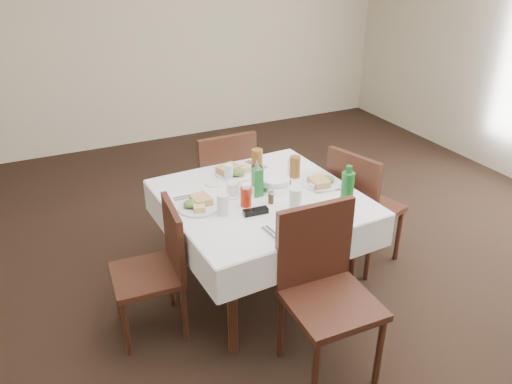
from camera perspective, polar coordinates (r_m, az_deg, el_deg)
ground_plane at (r=3.58m, az=5.25°, el=-12.18°), size 7.00×7.00×0.00m
room_shell at (r=2.83m, az=6.75°, el=15.75°), size 6.04×7.04×2.80m
dining_table at (r=3.28m, az=0.59°, el=-1.79°), size 1.28×1.28×0.76m
chair_north at (r=3.94m, az=-3.80°, el=1.28°), size 0.46×0.46×0.96m
chair_south at (r=2.83m, az=7.69°, el=-10.05°), size 0.48×0.48×0.99m
chair_east at (r=3.72m, az=11.73°, el=-1.10°), size 0.55×0.55×0.94m
chair_west at (r=3.13m, az=-10.98°, el=-7.90°), size 0.43×0.43×0.86m
meal_north at (r=3.52m, az=-2.47°, el=2.35°), size 0.29×0.29×0.06m
meal_south at (r=2.95m, az=4.59°, el=-3.09°), size 0.23×0.23×0.05m
meal_east at (r=3.41m, az=7.46°, el=1.19°), size 0.27×0.27×0.06m
meal_west at (r=3.11m, az=-6.63°, el=-1.40°), size 0.26×0.26×0.06m
side_plate_a at (r=3.42m, az=-4.67°, el=1.09°), size 0.15×0.15×0.01m
side_plate_b at (r=3.19m, az=6.16°, el=-0.91°), size 0.18×0.18×0.01m
water_n at (r=3.44m, az=-3.15°, el=2.27°), size 0.06×0.06×0.11m
water_s at (r=3.06m, az=4.53°, el=-0.80°), size 0.08×0.08×0.14m
water_e at (r=3.50m, az=4.20°, el=2.86°), size 0.07×0.07×0.13m
water_w at (r=3.01m, az=-3.79°, el=-1.43°), size 0.07×0.07×0.13m
iced_tea_a at (r=3.56m, az=0.12°, el=3.64°), size 0.08×0.08×0.17m
iced_tea_b at (r=3.48m, az=4.47°, el=2.90°), size 0.07×0.07×0.15m
bread_basket at (r=3.34m, az=2.10°, el=1.07°), size 0.23×0.23×0.08m
oil_cruet_dark at (r=3.26m, az=0.10°, el=1.66°), size 0.05×0.05×0.23m
oil_cruet_green at (r=3.20m, az=0.17°, el=1.27°), size 0.06×0.06×0.24m
ketchup_bottle at (r=3.09m, az=-1.17°, el=-0.45°), size 0.07×0.07×0.15m
salt_shaker at (r=3.22m, az=-0.12°, el=0.16°), size 0.03×0.03×0.08m
pepper_shaker at (r=3.13m, az=1.72°, el=-0.63°), size 0.04×0.04×0.08m
coffee_mug at (r=3.23m, az=-2.67°, el=0.26°), size 0.14×0.13×0.09m
sunglasses at (r=3.02m, az=-0.05°, el=-2.24°), size 0.16×0.06×0.03m
green_bottle at (r=3.07m, az=10.38°, el=0.17°), size 0.08×0.08×0.29m
sugar_caddy at (r=3.34m, az=6.71°, el=0.71°), size 0.10×0.07×0.04m
cutlery_n at (r=3.68m, az=0.03°, el=3.12°), size 0.12×0.20×0.01m
cutlery_s at (r=2.83m, az=1.83°, el=-4.76°), size 0.06×0.18×0.01m
cutlery_e at (r=3.33m, az=8.11°, el=0.11°), size 0.19×0.07×0.01m
cutlery_w at (r=3.25m, az=-7.63°, el=-0.56°), size 0.21×0.06×0.01m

